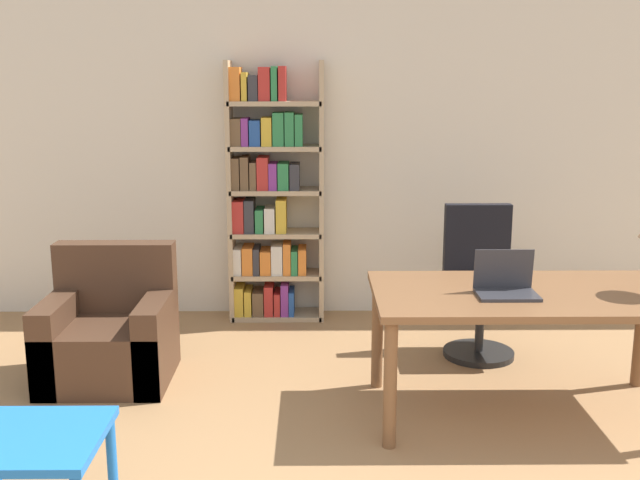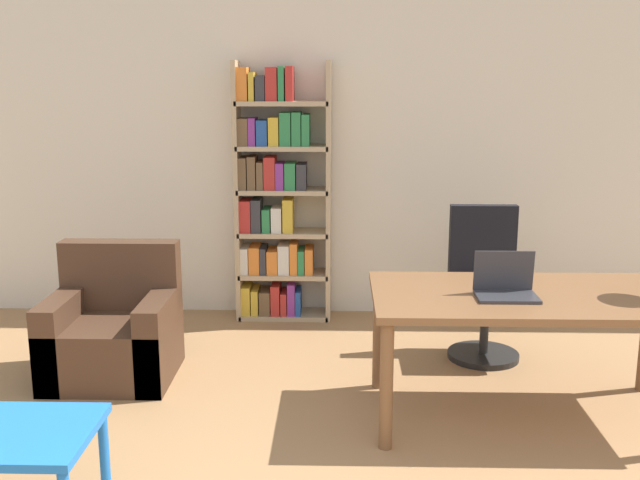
{
  "view_description": "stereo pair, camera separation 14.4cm",
  "coord_description": "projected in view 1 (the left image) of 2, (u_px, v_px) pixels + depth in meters",
  "views": [
    {
      "loc": [
        -0.42,
        -1.42,
        1.89
      ],
      "look_at": [
        -0.38,
        2.76,
        0.98
      ],
      "focal_mm": 42.0,
      "sensor_mm": 36.0,
      "label": 1
    },
    {
      "loc": [
        -0.28,
        -1.41,
        1.89
      ],
      "look_at": [
        -0.38,
        2.76,
        0.98
      ],
      "focal_mm": 42.0,
      "sensor_mm": 36.0,
      "label": 2
    }
  ],
  "objects": [
    {
      "name": "wall_back",
      "position": [
        366.0,
        147.0,
        5.93
      ],
      "size": [
        8.0,
        0.06,
        2.7
      ],
      "color": "beige",
      "rests_on": "ground_plane"
    },
    {
      "name": "desk",
      "position": [
        530.0,
        306.0,
        4.16
      ],
      "size": [
        1.75,
        0.91,
        0.73
      ],
      "color": "brown",
      "rests_on": "ground_plane"
    },
    {
      "name": "laptop",
      "position": [
        506.0,
        285.0,
        4.07
      ],
      "size": [
        0.33,
        0.23,
        0.24
      ],
      "color": "#2D2D33",
      "rests_on": "desk"
    },
    {
      "name": "office_chair",
      "position": [
        479.0,
        288.0,
        5.16
      ],
      "size": [
        0.48,
        0.48,
        1.03
      ],
      "color": "black",
      "rests_on": "ground_plane"
    },
    {
      "name": "side_table_blue",
      "position": [
        30.0,
        453.0,
        2.98
      ],
      "size": [
        0.58,
        0.54,
        0.5
      ],
      "color": "blue",
      "rests_on": "ground_plane"
    },
    {
      "name": "armchair",
      "position": [
        110.0,
        336.0,
        4.75
      ],
      "size": [
        0.77,
        0.69,
        0.84
      ],
      "color": "#472D1E",
      "rests_on": "ground_plane"
    },
    {
      "name": "bookshelf",
      "position": [
        269.0,
        198.0,
        5.82
      ],
      "size": [
        0.74,
        0.28,
        2.01
      ],
      "color": "tan",
      "rests_on": "ground_plane"
    }
  ]
}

